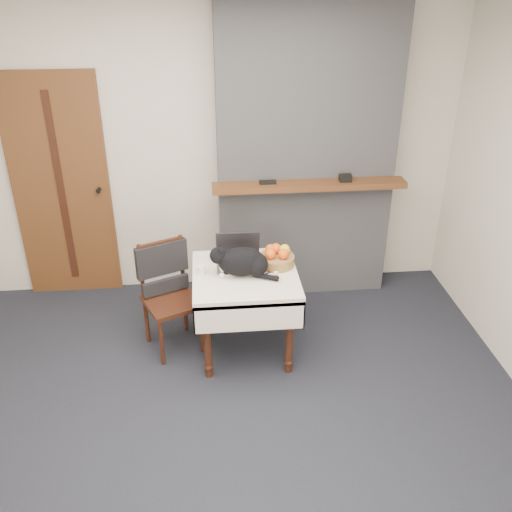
{
  "coord_description": "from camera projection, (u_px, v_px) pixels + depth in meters",
  "views": [
    {
      "loc": [
        0.04,
        -2.78,
        2.8
      ],
      "look_at": [
        0.38,
        0.84,
        0.87
      ],
      "focal_mm": 40.0,
      "sensor_mm": 36.0,
      "label": 1
    }
  ],
  "objects": [
    {
      "name": "side_table",
      "position": [
        245.0,
        286.0,
        4.29
      ],
      "size": [
        0.78,
        0.78,
        0.7
      ],
      "color": "#371E0F",
      "rests_on": "ground"
    },
    {
      "name": "door",
      "position": [
        62.0,
        189.0,
        4.92
      ],
      "size": [
        0.82,
        0.1,
        2.0
      ],
      "color": "brown",
      "rests_on": "ground"
    },
    {
      "name": "ground",
      "position": [
        211.0,
        434.0,
        3.76
      ],
      "size": [
        4.5,
        4.5,
        0.0
      ],
      "primitive_type": "plane",
      "color": "black",
      "rests_on": "ground"
    },
    {
      "name": "desk_clutter",
      "position": [
        272.0,
        267.0,
        4.32
      ],
      "size": [
        0.15,
        0.06,
        0.01
      ],
      "primitive_type": "cube",
      "rotation": [
        0.0,
        0.0,
        0.32
      ],
      "color": "black",
      "rests_on": "side_table"
    },
    {
      "name": "chair",
      "position": [
        166.0,
        281.0,
        4.41
      ],
      "size": [
        0.52,
        0.51,
        0.88
      ],
      "rotation": [
        0.0,
        0.0,
        0.41
      ],
      "color": "#371E0F",
      "rests_on": "ground"
    },
    {
      "name": "laptop",
      "position": [
        239.0,
        258.0,
        4.32
      ],
      "size": [
        0.34,
        0.29,
        0.25
      ],
      "rotation": [
        0.0,
        0.0,
        -0.01
      ],
      "color": "#B7B7BC",
      "rests_on": "side_table"
    },
    {
      "name": "chimney",
      "position": [
        306.0,
        154.0,
        4.85
      ],
      "size": [
        1.62,
        0.48,
        2.6
      ],
      "color": "gray",
      "rests_on": "ground"
    },
    {
      "name": "pill_bottle",
      "position": [
        276.0,
        276.0,
        4.13
      ],
      "size": [
        0.03,
        0.03,
        0.07
      ],
      "color": "#985712",
      "rests_on": "side_table"
    },
    {
      "name": "room_shell",
      "position": [
        197.0,
        154.0,
        3.34
      ],
      "size": [
        4.52,
        4.01,
        2.61
      ],
      "color": "beige",
      "rests_on": "ground"
    },
    {
      "name": "cream_jar",
      "position": [
        201.0,
        270.0,
        4.21
      ],
      "size": [
        0.06,
        0.06,
        0.07
      ],
      "primitive_type": "cylinder",
      "color": "white",
      "rests_on": "side_table"
    },
    {
      "name": "cat",
      "position": [
        243.0,
        262.0,
        4.17
      ],
      "size": [
        0.51,
        0.26,
        0.25
      ],
      "rotation": [
        0.0,
        0.0,
        -0.09
      ],
      "color": "black",
      "rests_on": "side_table"
    },
    {
      "name": "fruit_basket",
      "position": [
        277.0,
        257.0,
        4.33
      ],
      "size": [
        0.27,
        0.27,
        0.15
      ],
      "color": "olive",
      "rests_on": "side_table"
    }
  ]
}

